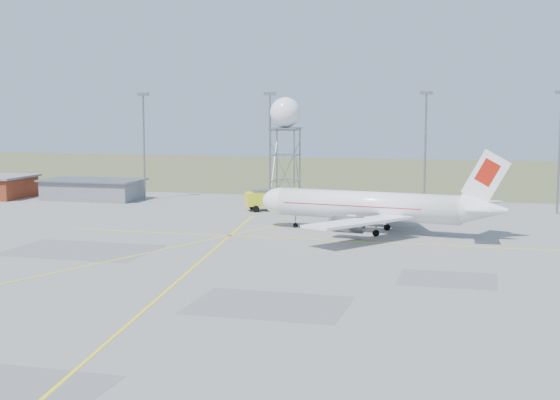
# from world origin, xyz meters

# --- Properties ---
(ground) EXTENTS (400.00, 400.00, 0.00)m
(ground) POSITION_xyz_m (0.00, 0.00, 0.00)
(ground) COLOR gray
(ground) RESTS_ON ground
(grass_strip) EXTENTS (400.00, 120.00, 0.03)m
(grass_strip) POSITION_xyz_m (0.00, 140.00, 0.01)
(grass_strip) COLOR #4B5D33
(grass_strip) RESTS_ON ground
(building_grey) EXTENTS (19.00, 10.00, 3.90)m
(building_grey) POSITION_xyz_m (-45.00, 64.00, 1.97)
(building_grey) COLOR gray
(building_grey) RESTS_ON ground
(mast_a) EXTENTS (2.20, 0.50, 20.50)m
(mast_a) POSITION_xyz_m (-35.00, 66.00, 12.07)
(mast_a) COLOR slate
(mast_a) RESTS_ON ground
(mast_b) EXTENTS (2.20, 0.50, 20.50)m
(mast_b) POSITION_xyz_m (-10.00, 66.00, 12.07)
(mast_b) COLOR slate
(mast_b) RESTS_ON ground
(mast_c) EXTENTS (2.20, 0.50, 20.50)m
(mast_c) POSITION_xyz_m (18.00, 66.00, 12.07)
(mast_c) COLOR slate
(mast_c) RESTS_ON ground
(mast_d) EXTENTS (2.20, 0.50, 20.50)m
(mast_d) POSITION_xyz_m (40.00, 66.00, 12.07)
(mast_d) COLOR slate
(mast_d) RESTS_ON ground
(airliner_main) EXTENTS (35.89, 34.58, 12.22)m
(airliner_main) POSITION_xyz_m (12.99, 38.07, 3.75)
(airliner_main) COLOR white
(airliner_main) RESTS_ON ground
(radar_tower) EXTENTS (5.39, 5.39, 19.53)m
(radar_tower) POSITION_xyz_m (-6.45, 63.55, 10.96)
(radar_tower) COLOR slate
(radar_tower) RESTS_ON ground
(fire_truck) EXTENTS (9.74, 7.09, 3.74)m
(fire_truck) POSITION_xyz_m (-6.82, 57.67, 1.80)
(fire_truck) COLOR yellow
(fire_truck) RESTS_ON ground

